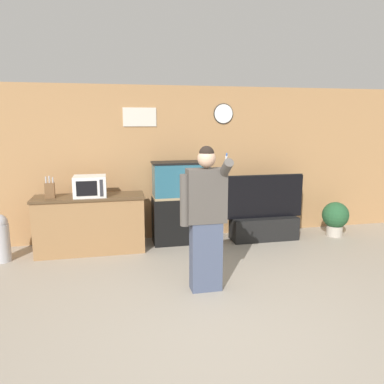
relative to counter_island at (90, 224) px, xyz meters
The scene contains 10 objects.
ground_plane 2.86m from the counter_island, 58.74° to the right, with size 18.00×18.00×0.00m, color gray.
wall_back_paneled 1.78m from the counter_island, 19.85° to the left, with size 10.00×0.08×2.60m.
counter_island is the anchor object (origin of this frame).
microwave 0.60m from the counter_island, 50.01° to the right, with size 0.48×0.41×0.31m.
knife_block 0.79m from the counter_island, behind, with size 0.14×0.08×0.33m.
aquarium_on_stand 1.48m from the counter_island, ahead, with size 0.93×0.44×1.37m.
tv_on_stand 2.89m from the counter_island, ahead, with size 1.38×0.40×1.13m.
person_standing 2.25m from the counter_island, 49.96° to the right, with size 0.55×0.41×1.74m.
potted_plant 4.21m from the counter_island, ahead, with size 0.46×0.46×0.61m.
trash_bin 1.27m from the counter_island, behind, with size 0.25×0.25×0.70m.
Camera 1 is at (-1.10, -3.40, 2.02)m, focal length 35.00 mm.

